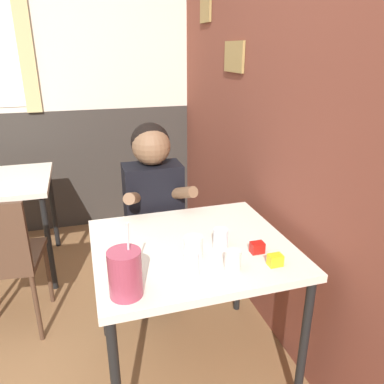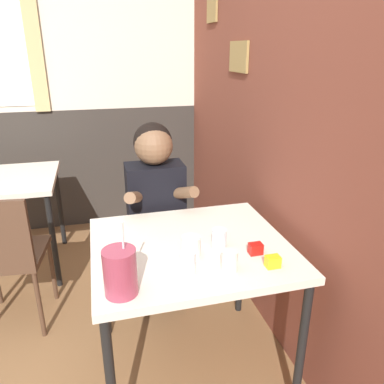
{
  "view_description": "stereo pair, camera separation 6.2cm",
  "coord_description": "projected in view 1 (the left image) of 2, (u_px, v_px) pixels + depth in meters",
  "views": [
    {
      "loc": [
        0.15,
        -1.09,
        1.6
      ],
      "look_at": [
        0.65,
        0.56,
        0.94
      ],
      "focal_mm": 35.0,
      "sensor_mm": 36.0,
      "label": 1
    },
    {
      "loc": [
        0.21,
        -1.11,
        1.6
      ],
      "look_at": [
        0.65,
        0.56,
        0.94
      ],
      "focal_mm": 35.0,
      "sensor_mm": 36.0,
      "label": 2
    }
  ],
  "objects": [
    {
      "name": "cocktail_pitcher",
      "position": [
        125.0,
        273.0,
        1.37
      ],
      "size": [
        0.13,
        0.13,
        0.3
      ],
      "color": "#99384C",
      "rests_on": "main_table"
    },
    {
      "name": "person_seated",
      "position": [
        154.0,
        214.0,
        2.28
      ],
      "size": [
        0.42,
        0.42,
        1.21
      ],
      "color": "black",
      "rests_on": "ground_plane"
    },
    {
      "name": "condiment_ketchup",
      "position": [
        257.0,
        248.0,
        1.68
      ],
      "size": [
        0.06,
        0.04,
        0.05
      ],
      "color": "#B7140F",
      "rests_on": "main_table"
    },
    {
      "name": "background_table",
      "position": [
        5.0,
        193.0,
        2.67
      ],
      "size": [
        0.63,
        0.73,
        0.74
      ],
      "color": "beige",
      "rests_on": "ground_plane"
    },
    {
      "name": "back_wall",
      "position": [
        55.0,
        80.0,
        3.16
      ],
      "size": [
        5.27,
        0.09,
        2.7
      ],
      "color": "beige",
      "rests_on": "ground_plane"
    },
    {
      "name": "glass_far_side",
      "position": [
        233.0,
        260.0,
        1.55
      ],
      "size": [
        0.07,
        0.07,
        0.09
      ],
      "color": "silver",
      "rests_on": "main_table"
    },
    {
      "name": "glass_center",
      "position": [
        193.0,
        247.0,
        1.63
      ],
      "size": [
        0.08,
        0.08,
        0.1
      ],
      "color": "silver",
      "rests_on": "main_table"
    },
    {
      "name": "main_table",
      "position": [
        192.0,
        257.0,
        1.79
      ],
      "size": [
        0.92,
        0.81,
        0.74
      ],
      "color": "beige",
      "rests_on": "ground_plane"
    },
    {
      "name": "condiment_mustard",
      "position": [
        275.0,
        260.0,
        1.58
      ],
      "size": [
        0.06,
        0.04,
        0.05
      ],
      "color": "yellow",
      "rests_on": "main_table"
    },
    {
      "name": "brick_wall_right",
      "position": [
        242.0,
        91.0,
        2.39
      ],
      "size": [
        0.08,
        4.36,
        2.7
      ],
      "color": "brown",
      "rests_on": "ground_plane"
    },
    {
      "name": "glass_by_brick",
      "position": [
        221.0,
        238.0,
        1.72
      ],
      "size": [
        0.07,
        0.07,
        0.09
      ],
      "color": "silver",
      "rests_on": "main_table"
    },
    {
      "name": "glass_near_pitcher",
      "position": [
        191.0,
        263.0,
        1.52
      ],
      "size": [
        0.06,
        0.06,
        0.1
      ],
      "color": "silver",
      "rests_on": "main_table"
    }
  ]
}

